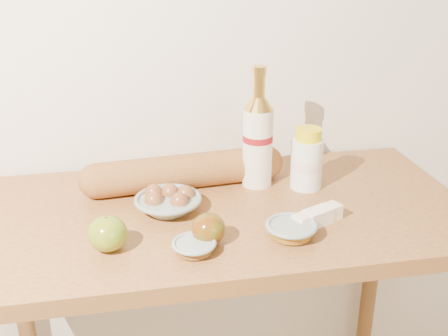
{
  "coord_description": "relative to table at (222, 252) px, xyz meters",
  "views": [
    {
      "loc": [
        -0.22,
        -0.01,
        1.53
      ],
      "look_at": [
        0.0,
        1.15,
        1.02
      ],
      "focal_mm": 45.0,
      "sensor_mm": 36.0,
      "label": 1
    }
  ],
  "objects": [
    {
      "name": "butter_stick",
      "position": [
        0.2,
        -0.12,
        0.14
      ],
      "size": [
        0.13,
        0.09,
        0.04
      ],
      "rotation": [
        0.0,
        0.0,
        0.43
      ],
      "color": "#FFF2C5",
      "rests_on": "table"
    },
    {
      "name": "sugar_bowl",
      "position": [
        -0.09,
        -0.19,
        0.14
      ],
      "size": [
        0.11,
        0.11,
        0.03
      ],
      "rotation": [
        0.0,
        0.0,
        0.14
      ],
      "color": "#96A39E",
      "rests_on": "table"
    },
    {
      "name": "cream_bottle",
      "position": [
        0.24,
        0.08,
        0.2
      ],
      "size": [
        0.09,
        0.09,
        0.16
      ],
      "rotation": [
        0.0,
        0.0,
        0.17
      ],
      "color": "white",
      "rests_on": "table"
    },
    {
      "name": "syrup_bowl",
      "position": [
        0.13,
        -0.16,
        0.14
      ],
      "size": [
        0.15,
        0.15,
        0.03
      ],
      "rotation": [
        0.0,
        0.0,
        -0.38
      ],
      "color": "#8E9A96",
      "rests_on": "table"
    },
    {
      "name": "egg_bowl",
      "position": [
        -0.13,
        0.02,
        0.15
      ],
      "size": [
        0.2,
        0.2,
        0.06
      ],
      "rotation": [
        0.0,
        0.0,
        -0.28
      ],
      "color": "gray",
      "rests_on": "table"
    },
    {
      "name": "apple_yellowgreen",
      "position": [
        -0.27,
        -0.14,
        0.16
      ],
      "size": [
        0.11,
        0.11,
        0.08
      ],
      "rotation": [
        0.0,
        0.0,
        -0.41
      ],
      "color": "olive",
      "rests_on": "table"
    },
    {
      "name": "table",
      "position": [
        0.0,
        0.0,
        0.0
      ],
      "size": [
        1.2,
        0.6,
        0.9
      ],
      "color": "#AE7138",
      "rests_on": "ground"
    },
    {
      "name": "baguette",
      "position": [
        -0.07,
        0.14,
        0.17
      ],
      "size": [
        0.55,
        0.13,
        0.09
      ],
      "rotation": [
        0.0,
        0.0,
        0.08
      ],
      "color": "#AA6C34",
      "rests_on": "table"
    },
    {
      "name": "bourbon_bottle",
      "position": [
        0.12,
        0.12,
        0.25
      ],
      "size": [
        0.09,
        0.09,
        0.32
      ],
      "rotation": [
        0.0,
        0.0,
        -0.13
      ],
      "color": "#F4E7CE",
      "rests_on": "table"
    },
    {
      "name": "apple_redgreen_front",
      "position": [
        -0.06,
        -0.15,
        0.16
      ],
      "size": [
        0.07,
        0.07,
        0.07
      ],
      "rotation": [
        0.0,
        0.0,
        0.0
      ],
      "color": "maroon",
      "rests_on": "table"
    },
    {
      "name": "back_wall",
      "position": [
        0.0,
        0.33,
        0.52
      ],
      "size": [
        3.5,
        0.02,
        2.6
      ],
      "primitive_type": "cube",
      "color": "silver",
      "rests_on": "ground"
    }
  ]
}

